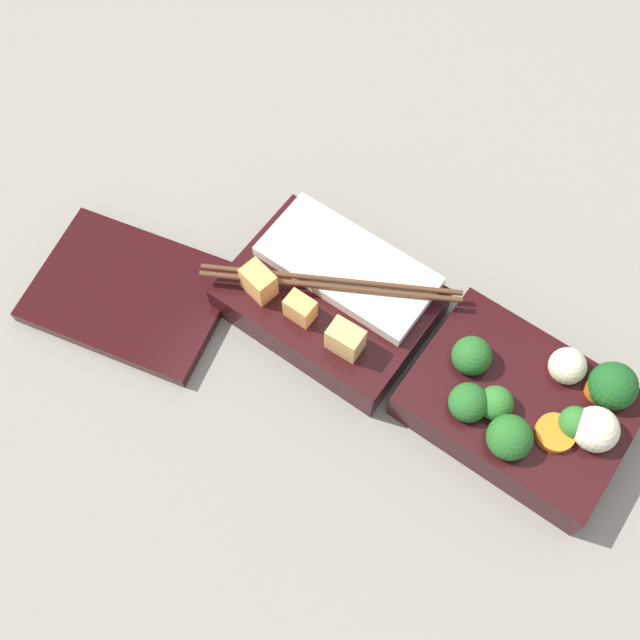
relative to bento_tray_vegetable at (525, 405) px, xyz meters
name	(u,v)px	position (x,y,z in m)	size (l,w,h in m)	color
ground_plane	(406,370)	(0.10, 0.02, -0.03)	(3.00, 3.00, 0.00)	gray
bento_tray_vegetable	(525,405)	(0.00, 0.00, 0.00)	(0.18, 0.13, 0.07)	black
bento_tray_rice	(331,297)	(0.19, 0.01, 0.00)	(0.21, 0.13, 0.07)	black
bento_lid	(130,293)	(0.35, 0.11, -0.02)	(0.18, 0.13, 0.01)	black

